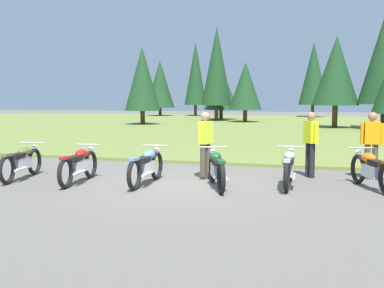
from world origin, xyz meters
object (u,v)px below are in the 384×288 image
Objects in this scene: motorcycle_sky_blue at (146,166)px; rider_in_hivis_vest at (205,141)px; motorcycle_red at (79,165)px; motorcycle_olive at (22,162)px; motorcycle_british_green at (217,168)px; motorcycle_orange at (372,170)px; rider_with_back_turned at (372,141)px; rider_near_row_end at (311,140)px; motorcycle_silver at (289,168)px.

motorcycle_sky_blue is 1.26× the size of rider_in_hivis_vest.
motorcycle_red and motorcycle_sky_blue have the same top height.
motorcycle_olive is 3.25m from motorcycle_sky_blue.
motorcycle_british_green is (1.66, 0.10, 0.00)m from motorcycle_sky_blue.
motorcycle_red is 1.05× the size of motorcycle_orange.
motorcycle_red is at bearing -0.70° from motorcycle_olive.
motorcycle_orange is at bearing -3.37° from rider_in_hivis_vest.
motorcycle_red is 7.16m from rider_with_back_turned.
rider_with_back_turned reaches higher than motorcycle_british_green.
motorcycle_orange is at bearing -41.19° from rider_near_row_end.
motorcycle_red is 5.77m from rider_near_row_end.
motorcycle_red is at bearing -158.83° from rider_with_back_turned.
motorcycle_red is 4.91m from motorcycle_silver.
motorcycle_sky_blue is 5.06m from motorcycle_orange.
motorcycle_sky_blue is (1.61, 0.28, 0.00)m from motorcycle_red.
motorcycle_sky_blue is at bearing -167.35° from motorcycle_silver.
motorcycle_silver is at bearing -105.70° from rider_near_row_end.
motorcycle_orange is at bearing 10.58° from motorcycle_red.
motorcycle_red is 1.26× the size of rider_with_back_turned.
motorcycle_silver is (3.19, 0.72, 0.00)m from motorcycle_sky_blue.
motorcycle_sky_blue is 1.00× the size of motorcycle_silver.
rider_near_row_end reaches higher than motorcycle_red.
motorcycle_orange is 3.91m from rider_in_hivis_vest.
motorcycle_olive is at bearing -171.62° from motorcycle_orange.
motorcycle_olive is 1.25× the size of rider_in_hivis_vest.
motorcycle_olive is 7.26m from rider_near_row_end.
motorcycle_british_green is at bearing 6.68° from motorcycle_red.
motorcycle_british_green is 1.66m from motorcycle_silver.
motorcycle_orange is 1.20× the size of rider_near_row_end.
motorcycle_olive is 8.29m from motorcycle_orange.
rider_in_hivis_vest is at bearing 28.28° from motorcycle_red.
motorcycle_olive is 4.91m from motorcycle_british_green.
rider_in_hivis_vest reaches higher than motorcycle_red.
rider_near_row_end is (3.60, 2.15, 0.51)m from motorcycle_sky_blue.
motorcycle_british_green and motorcycle_orange have the same top height.
motorcycle_silver is (1.54, 0.62, 0.00)m from motorcycle_british_green.
motorcycle_sky_blue is 1.26× the size of rider_near_row_end.
rider_in_hivis_vest and rider_near_row_end have the same top height.
motorcycle_sky_blue and motorcycle_silver have the same top height.
rider_with_back_turned and rider_in_hivis_vest have the same top height.
rider_with_back_turned is at bearing 21.17° from motorcycle_red.
motorcycle_british_green is at bearing -147.09° from rider_with_back_turned.
rider_near_row_end reaches higher than motorcycle_british_green.
rider_near_row_end is at bearing 19.42° from motorcycle_olive.
motorcycle_silver is 1.26× the size of rider_near_row_end.
rider_near_row_end is at bearing 74.30° from motorcycle_silver.
rider_with_back_turned is at bearing 86.32° from motorcycle_orange.
rider_with_back_turned is at bearing 40.39° from motorcycle_silver.
rider_with_back_turned is (6.66, 2.58, 0.51)m from motorcycle_red.
motorcycle_british_green is at bearing 4.24° from motorcycle_olive.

